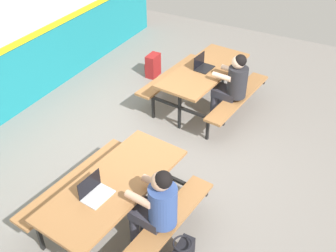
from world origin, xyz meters
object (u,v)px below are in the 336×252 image
object	(u,v)px
picnic_table_right	(204,78)
backpack_dark	(153,66)
laptop_silver	(95,192)
picnic_table_left	(115,193)
laptop_dark	(203,66)
student_further	(232,83)
student_nearer	(157,205)

from	to	relation	value
picnic_table_right	backpack_dark	xyz separation A→B (m)	(0.56, 1.30, -0.36)
picnic_table_right	laptop_silver	xyz separation A→B (m)	(-3.09, -0.13, 0.21)
picnic_table_left	backpack_dark	size ratio (longest dim) A/B	4.25
picnic_table_right	laptop_dark	distance (m)	0.22
picnic_table_right	picnic_table_left	bearing A→B (deg)	-176.00
picnic_table_right	laptop_dark	bearing A→B (deg)	82.79
laptop_dark	backpack_dark	size ratio (longest dim) A/B	0.78
laptop_silver	backpack_dark	size ratio (longest dim) A/B	0.78
student_further	backpack_dark	size ratio (longest dim) A/B	2.74
student_further	laptop_silver	bearing A→B (deg)	172.06
student_further	backpack_dark	world-z (taller)	student_further
student_further	laptop_dark	size ratio (longest dim) A/B	3.53
backpack_dark	student_nearer	bearing A→B (deg)	-149.24
picnic_table_right	backpack_dark	bearing A→B (deg)	66.52
student_further	backpack_dark	distance (m)	2.04
picnic_table_right	laptop_silver	world-z (taller)	laptop_silver
picnic_table_left	student_further	xyz separation A→B (m)	(2.68, -0.34, 0.13)
student_nearer	laptop_silver	distance (m)	0.66
picnic_table_left	laptop_dark	distance (m)	2.86
picnic_table_right	laptop_silver	bearing A→B (deg)	-177.52
student_nearer	backpack_dark	bearing A→B (deg)	30.76
backpack_dark	picnic_table_right	bearing A→B (deg)	-113.48
picnic_table_left	picnic_table_right	bearing A→B (deg)	4.00
student_nearer	laptop_dark	world-z (taller)	student_nearer
picnic_table_right	student_nearer	world-z (taller)	student_nearer
picnic_table_left	laptop_silver	world-z (taller)	laptop_silver
student_nearer	laptop_silver	size ratio (longest dim) A/B	3.53
laptop_silver	laptop_dark	distance (m)	3.10
student_nearer	student_further	world-z (taller)	same
laptop_dark	picnic_table_right	bearing A→B (deg)	-97.21
student_nearer	laptop_silver	bearing A→B (deg)	108.43
picnic_table_right	laptop_dark	xyz separation A→B (m)	(0.00, 0.04, 0.21)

